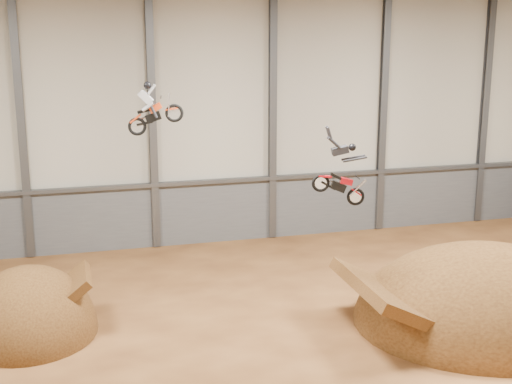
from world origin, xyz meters
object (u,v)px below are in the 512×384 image
fmx_rider_a (158,102)px  fmx_rider_b (336,167)px  landing_ramp (483,321)px  takeoff_ramp (30,332)px

fmx_rider_a → fmx_rider_b: size_ratio=0.77×
fmx_rider_a → landing_ramp: bearing=-6.6°
fmx_rider_b → landing_ramp: bearing=4.2°
landing_ramp → fmx_rider_a: (-12.90, 3.47, 9.18)m
fmx_rider_b → takeoff_ramp: bearing=176.1°
takeoff_ramp → fmx_rider_b: bearing=-14.5°
takeoff_ramp → fmx_rider_a: size_ratio=2.78×
takeoff_ramp → fmx_rider_a: bearing=-3.2°
fmx_rider_a → fmx_rider_b: 7.33m
takeoff_ramp → fmx_rider_a: 10.68m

